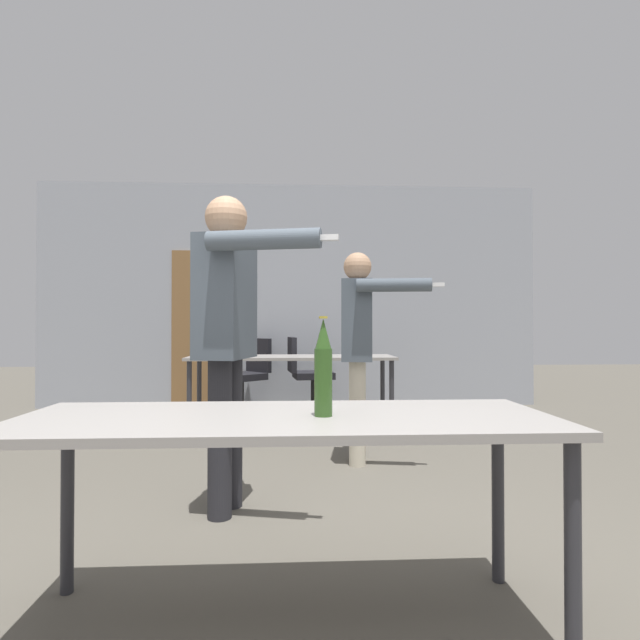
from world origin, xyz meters
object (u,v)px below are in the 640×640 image
Objects in this scene: person_left_plaid at (359,335)px; office_chair_far_right at (307,378)px; person_far_watching at (228,320)px; beer_bottle at (323,369)px; office_chair_mid_tucked at (247,378)px; drink_cup at (327,350)px.

office_chair_far_right is at bearing -161.98° from person_left_plaid.
person_far_watching is 1.24m from beer_bottle.
office_chair_mid_tucked is 8.28× the size of drink_cup.
office_chair_mid_tucked is 2.61× the size of beer_bottle.
beer_bottle is at bearing 146.32° from office_chair_mid_tucked.
person_left_plaid is at bearing 150.79° from person_far_watching.
beer_bottle is 3.17× the size of drink_cup.
drink_cup is (0.25, 3.70, -0.11)m from beer_bottle.
beer_bottle is (-0.06, -4.32, 0.47)m from office_chair_far_right.
office_chair_mid_tucked is at bearing -105.83° from office_chair_far_right.
beer_bottle reaches higher than office_chair_far_right.
person_left_plaid reaches higher than drink_cup.
drink_cup is (0.94, -0.73, 0.38)m from office_chair_mid_tucked.
person_left_plaid is 4.70× the size of beer_bottle.
person_left_plaid is 2.29m from office_chair_far_right.
person_left_plaid is at bearing -84.46° from drink_cup.
person_left_plaid is at bearing 162.81° from office_chair_mid_tucked.
person_far_watching is at bearing 141.15° from office_chair_mid_tucked.
office_chair_mid_tucked is at bearing -163.93° from person_far_watching.
person_far_watching reaches higher than person_left_plaid.
person_far_watching is 3.30m from office_chair_far_right.
office_chair_far_right is at bearing -140.87° from office_chair_mid_tucked.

